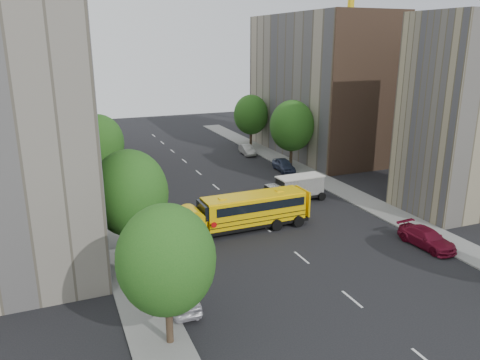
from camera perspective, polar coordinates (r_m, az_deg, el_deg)
ground at (r=40.20m, az=1.86°, el=-4.81°), size 120.00×120.00×0.00m
sidewalk_left at (r=41.91m, az=-15.60°, el=-4.44°), size 3.00×80.00×0.12m
sidewalk_right at (r=49.69m, az=11.64°, el=-0.85°), size 3.00×80.00×0.12m
lane_markings at (r=48.97m, az=-2.95°, el=-0.85°), size 0.15×64.00×0.01m
building_left_cream at (r=40.43m, az=-26.14°, el=8.30°), size 10.00×26.00×20.00m
building_left_redbrick at (r=62.67m, az=-24.77°, el=7.60°), size 10.00×15.00×13.00m
building_left_near at (r=30.32m, az=-26.73°, el=3.08°), size 10.00×7.00×17.00m
building_right_near at (r=45.10m, az=26.05°, el=7.07°), size 10.00×7.00×17.00m
building_right_far at (r=63.86m, az=9.47°, el=11.28°), size 10.00×22.00×18.00m
building_right_sidewall at (r=54.86m, az=15.57°, el=10.07°), size 10.10×0.30×18.00m
street_tree_0 at (r=22.89m, az=-8.98°, el=-9.60°), size 4.80×4.80×7.41m
street_tree_1 at (r=31.93m, az=-13.30°, el=-1.58°), size 5.12×5.12×7.90m
street_tree_2 at (r=49.28m, az=-16.81°, el=4.37°), size 4.99×4.99×7.71m
street_tree_4 at (r=55.72m, az=6.35°, el=6.58°), size 5.25×5.25×8.10m
street_tree_5 at (r=66.41m, az=1.34°, el=7.96°), size 4.86×4.86×7.51m
school_bus at (r=37.50m, az=0.56°, el=-3.72°), size 10.50×2.75×2.95m
safari_truck at (r=44.69m, az=6.81°, el=-0.97°), size 5.68×2.26×2.40m
parked_car_0 at (r=27.78m, az=-7.36°, el=-13.66°), size 1.78×4.32×1.47m
parked_car_1 at (r=48.00m, az=-13.45°, el=-0.84°), size 1.65×4.11×1.33m
parked_car_2 at (r=59.19m, az=-16.11°, el=2.37°), size 2.82×5.74×1.57m
parked_car_3 at (r=37.47m, az=21.81°, el=-6.58°), size 2.20×4.79×1.36m
parked_car_4 at (r=55.09m, az=5.35°, el=1.85°), size 2.11×4.36×1.44m
parked_car_5 at (r=62.88m, az=0.88°, el=3.70°), size 1.74×3.99×1.28m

